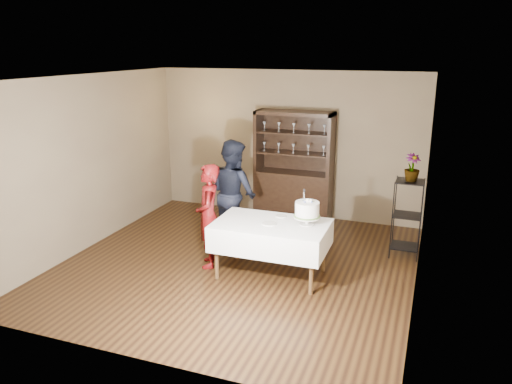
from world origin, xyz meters
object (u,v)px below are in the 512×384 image
plant_etagere (407,215)px  cake (307,210)px  china_hutch (293,184)px  man (233,193)px  potted_plant (412,168)px  woman (209,216)px  cake_table (271,235)px

plant_etagere → cake: cake is taller
china_hutch → man: bearing=-110.3°
potted_plant → cake: bearing=-135.1°
plant_etagere → potted_plant: 0.74m
plant_etagere → woman: (-2.66, -1.35, 0.11)m
cake_table → woman: 0.97m
cake → potted_plant: 1.81m
cake_table → woman: bearing=179.1°
woman → potted_plant: 3.06m
china_hutch → cake_table: 2.44m
woman → cake_table: bearing=65.9°
cake → woman: bearing=-176.2°
cake → china_hutch: bearing=110.1°
cake → potted_plant: bearing=44.9°
plant_etagere → cake: size_ratio=2.39×
cake → potted_plant: size_ratio=1.23×
cake_table → potted_plant: 2.33m
china_hutch → cake_table: china_hutch is taller
cake_table → man: 1.32m
cake → potted_plant: (1.25, 1.24, 0.42)m
plant_etagere → woman: bearing=-153.2°
man → cake: (1.40, -0.79, 0.12)m
china_hutch → cake: bearing=-69.9°
man → cake_table: bearing=168.6°
china_hutch → plant_etagere: 2.33m
plant_etagere → man: bearing=-170.1°
cake → plant_etagere: bearing=45.3°
woman → cake: woman is taller
plant_etagere → cake_table: plant_etagere is taller
plant_etagere → cake: 1.79m
china_hutch → cake_table: (0.37, -2.41, -0.07)m
china_hutch → man: size_ratio=1.16×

